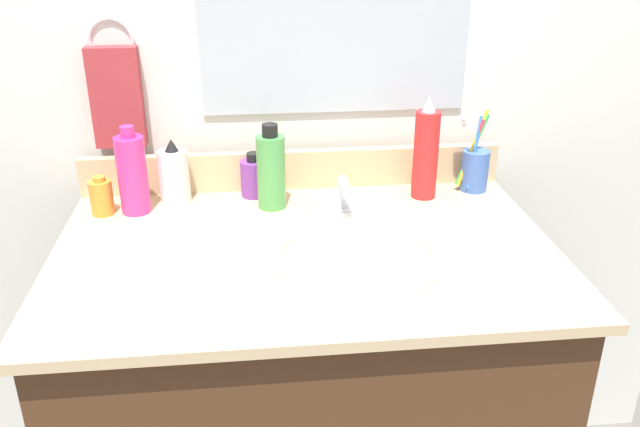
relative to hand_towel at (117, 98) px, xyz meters
name	(u,v)px	position (x,y,z in m)	size (l,w,h in m)	color
vanity_cabinet	(307,422)	(0.38, -0.33, -0.65)	(0.93, 0.59, 0.82)	#4C2D19
countertop	(306,252)	(0.38, -0.33, -0.23)	(0.97, 0.64, 0.02)	#D1B284
backsplash	(294,169)	(0.38, -0.02, -0.18)	(0.97, 0.02, 0.09)	#D1B284
back_wall	(293,249)	(0.38, 0.04, -0.41)	(2.07, 0.04, 1.30)	silver
towel_ring	(111,40)	(0.00, 0.02, 0.12)	(0.10, 0.10, 0.01)	silver
hand_towel	(117,98)	(0.00, 0.00, 0.00)	(0.11, 0.04, 0.22)	#A53338
sink_basin	(357,269)	(0.48, -0.37, -0.25)	(0.33, 0.33, 0.11)	white
faucet	(343,201)	(0.48, -0.18, -0.19)	(0.16, 0.10, 0.08)	silver
bottle_oil_amber	(101,197)	(-0.03, -0.13, -0.18)	(0.05, 0.05, 0.08)	gold
bottle_cream_purple	(254,177)	(0.29, -0.06, -0.18)	(0.06, 0.06, 0.10)	#7A3899
bottle_spray_red	(426,153)	(0.67, -0.11, -0.12)	(0.06, 0.06, 0.23)	red
bottle_lotion_white	(174,175)	(0.12, -0.07, -0.16)	(0.07, 0.07, 0.14)	white
bottle_soap_pink	(132,174)	(0.04, -0.12, -0.13)	(0.06, 0.06, 0.19)	#D8338C
bottle_toner_green	(271,170)	(0.33, -0.13, -0.14)	(0.06, 0.06, 0.19)	#4C9E4C
cup_blue_plastic	(474,168)	(0.80, -0.08, -0.17)	(0.08, 0.06, 0.19)	#3F66B7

